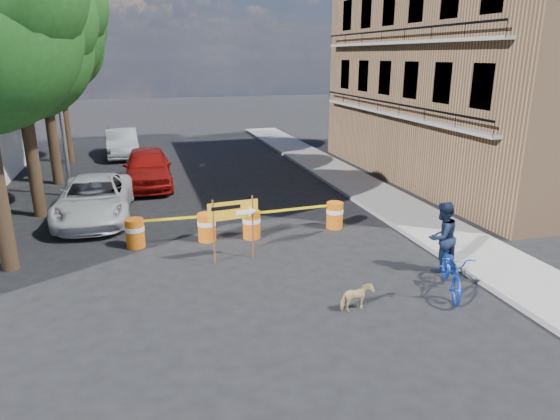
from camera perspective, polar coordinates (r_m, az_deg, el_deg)
ground at (r=13.81m, az=-1.41°, el=-6.83°), size 120.00×120.00×0.00m
sidewalk_east at (r=21.22m, az=10.77°, el=1.75°), size 2.40×40.00×0.15m
apartment_building at (r=25.27m, az=21.82°, el=16.92°), size 8.00×16.00×12.00m
tree_mid_a at (r=19.54m, az=-27.82°, el=16.46°), size 5.25×5.00×8.68m
tree_mid_b at (r=24.50m, az=-25.79°, el=18.17°), size 5.67×5.40×9.62m
tree_far at (r=29.44m, az=-24.14°, el=16.96°), size 5.04×4.80×8.84m
streetlamp at (r=21.92m, az=-23.89°, el=12.54°), size 1.25×0.18×8.00m
barrel_far_left at (r=15.84m, az=-16.24°, el=-2.49°), size 0.58×0.58×0.90m
barrel_mid_left at (r=15.90m, az=-8.37°, el=-1.89°), size 0.58×0.58×0.90m
barrel_mid_right at (r=16.00m, az=-3.28°, el=-1.60°), size 0.58×0.58×0.90m
barrel_far_right at (r=17.01m, az=6.26°, el=-0.53°), size 0.58×0.58×0.90m
detour_sign at (r=14.03m, az=-4.62°, el=-0.48°), size 1.45×0.29×1.88m
pedestrian at (r=14.10m, az=18.01°, el=-2.94°), size 1.13×0.99×1.95m
bicycle at (r=12.89m, az=19.30°, el=-4.49°), size 1.14×1.34×2.15m
dog at (r=11.74m, az=8.77°, el=-9.86°), size 0.81×0.47×0.65m
suv_white at (r=18.98m, az=-20.43°, el=1.22°), size 2.67×5.45×1.49m
sedan_red at (r=23.07m, az=-14.89°, el=4.73°), size 2.17×5.11×1.72m
sedan_silver at (r=30.58m, az=-17.62°, el=7.34°), size 1.89×4.88×1.59m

